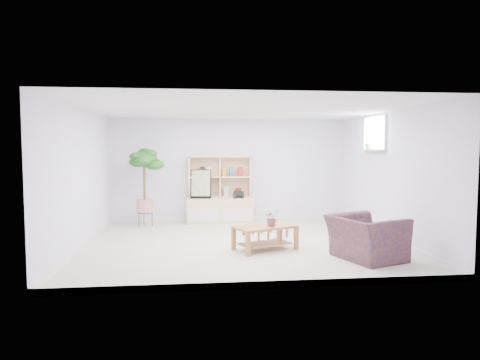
{
  "coord_description": "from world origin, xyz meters",
  "views": [
    {
      "loc": [
        -0.82,
        -7.54,
        1.72
      ],
      "look_at": [
        0.04,
        0.54,
        1.11
      ],
      "focal_mm": 32.0,
      "sensor_mm": 36.0,
      "label": 1
    }
  ],
  "objects": [
    {
      "name": "window",
      "position": [
        2.73,
        0.6,
        2.0
      ],
      "size": [
        0.1,
        0.98,
        0.68
      ],
      "primitive_type": null,
      "color": "silver",
      "rests_on": "walls"
    },
    {
      "name": "armchair",
      "position": [
        1.8,
        -1.27,
        0.38
      ],
      "size": [
        1.19,
        1.27,
        0.76
      ],
      "primitive_type": "imported",
      "rotation": [
        0.0,
        0.0,
        1.91
      ],
      "color": "#151646",
      "rests_on": "floor"
    },
    {
      "name": "floor",
      "position": [
        0.0,
        0.0,
        0.0
      ],
      "size": [
        5.5,
        5.0,
        0.01
      ],
      "primitive_type": "cube",
      "color": "beige",
      "rests_on": "ground"
    },
    {
      "name": "walls",
      "position": [
        0.0,
        0.0,
        1.2
      ],
      "size": [
        5.51,
        5.01,
        2.4
      ],
      "color": "white",
      "rests_on": "floor"
    },
    {
      "name": "ceiling",
      "position": [
        0.0,
        0.0,
        2.4
      ],
      "size": [
        5.5,
        5.0,
        0.01
      ],
      "primitive_type": "cube",
      "color": "white",
      "rests_on": "walls"
    },
    {
      "name": "window_sill",
      "position": [
        2.67,
        0.6,
        1.68
      ],
      "size": [
        0.14,
        1.0,
        0.04
      ],
      "primitive_type": "cube",
      "color": "white",
      "rests_on": "walls"
    },
    {
      "name": "coffee_table",
      "position": [
        0.35,
        -0.51,
        0.21
      ],
      "size": [
        1.14,
        0.9,
        0.41
      ],
      "primitive_type": null,
      "rotation": [
        0.0,
        0.0,
        0.4
      ],
      "color": "#905D3C",
      "rests_on": "floor"
    },
    {
      "name": "sill_plant",
      "position": [
        2.67,
        0.79,
        1.82
      ],
      "size": [
        0.17,
        0.15,
        0.24
      ],
      "primitive_type": "imported",
      "rotation": [
        0.0,
        0.0,
        0.41
      ],
      "color": "#144F12",
      "rests_on": "window_sill"
    },
    {
      "name": "poster",
      "position": [
        -0.68,
        2.18,
        0.91
      ],
      "size": [
        0.49,
        0.17,
        0.66
      ],
      "primitive_type": null,
      "rotation": [
        0.0,
        0.0,
        -0.12
      ],
      "color": "yellow",
      "rests_on": "storage_unit"
    },
    {
      "name": "table_plant",
      "position": [
        0.46,
        -0.55,
        0.55
      ],
      "size": [
        0.28,
        0.25,
        0.28
      ],
      "primitive_type": "imported",
      "rotation": [
        0.0,
        0.0,
        0.15
      ],
      "color": "#2B7339",
      "rests_on": "coffee_table"
    },
    {
      "name": "baseboard",
      "position": [
        0.0,
        0.0,
        0.05
      ],
      "size": [
        5.5,
        5.0,
        0.1
      ],
      "primitive_type": null,
      "color": "white",
      "rests_on": "floor"
    },
    {
      "name": "storage_unit",
      "position": [
        -0.24,
        2.24,
        0.77
      ],
      "size": [
        1.53,
        0.52,
        1.53
      ],
      "primitive_type": null,
      "color": "#DDAD7B",
      "rests_on": "floor"
    },
    {
      "name": "toy_truck",
      "position": [
        0.18,
        2.13,
        0.66
      ],
      "size": [
        0.33,
        0.23,
        0.17
      ],
      "primitive_type": null,
      "rotation": [
        0.0,
        0.0,
        0.01
      ],
      "color": "black",
      "rests_on": "storage_unit"
    },
    {
      "name": "floor_tree",
      "position": [
        -1.92,
        1.95,
        0.86
      ],
      "size": [
        0.78,
        0.78,
        1.72
      ],
      "primitive_type": null,
      "rotation": [
        0.0,
        0.0,
        -0.26
      ],
      "color": "#144F12",
      "rests_on": "floor"
    }
  ]
}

